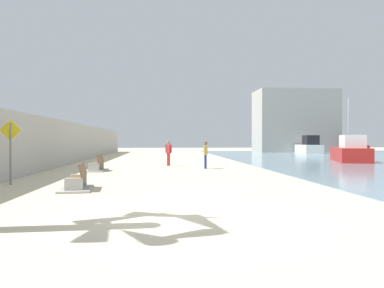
{
  "coord_description": "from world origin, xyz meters",
  "views": [
    {
      "loc": [
        -0.4,
        -8.87,
        1.81
      ],
      "look_at": [
        1.36,
        11.61,
        1.59
      ],
      "focal_mm": 34.42,
      "sensor_mm": 36.0,
      "label": 1
    }
  ],
  "objects": [
    {
      "name": "ground_plane",
      "position": [
        0.0,
        18.0,
        0.0
      ],
      "size": [
        120.0,
        120.0,
        0.0
      ],
      "primitive_type": "plane",
      "color": "beige"
    },
    {
      "name": "seawall",
      "position": [
        -7.5,
        18.0,
        1.58
      ],
      "size": [
        0.8,
        64.0,
        3.17
      ],
      "primitive_type": "cube",
      "color": "#ADAAA3",
      "rests_on": "ground"
    },
    {
      "name": "bench_near",
      "position": [
        -3.43,
        4.8,
        0.23
      ],
      "size": [
        1.31,
        2.2,
        0.98
      ],
      "color": "#ADAAA3",
      "rests_on": "ground"
    },
    {
      "name": "bench_far",
      "position": [
        -4.13,
        13.03,
        0.23
      ],
      "size": [
        1.17,
        2.14,
        0.98
      ],
      "color": "#ADAAA3",
      "rests_on": "ground"
    },
    {
      "name": "person_walking",
      "position": [
        0.16,
        17.05,
        1.04
      ],
      "size": [
        0.45,
        0.34,
        1.77
      ],
      "color": "#B22D33",
      "rests_on": "ground"
    },
    {
      "name": "person_standing",
      "position": [
        2.44,
        14.23,
        1.02
      ],
      "size": [
        0.3,
        0.49,
        1.74
      ],
      "color": "navy",
      "rests_on": "ground"
    },
    {
      "name": "boat_mid_bay",
      "position": [
        15.3,
        20.34,
        0.85
      ],
      "size": [
        3.96,
        6.39,
        2.19
      ],
      "color": "red",
      "rests_on": "water_bay"
    },
    {
      "name": "boat_distant",
      "position": [
        27.06,
        42.23,
        0.9
      ],
      "size": [
        2.62,
        6.43,
        8.0
      ],
      "color": "red",
      "rests_on": "water_bay"
    },
    {
      "name": "boat_outer",
      "position": [
        19.87,
        39.81,
        0.92
      ],
      "size": [
        2.77,
        5.53,
        2.43
      ],
      "color": "white",
      "rests_on": "water_bay"
    },
    {
      "name": "pedestrian_sign",
      "position": [
        -6.44,
        6.53,
        1.64
      ],
      "size": [
        0.85,
        0.08,
        2.64
      ],
      "color": "slate",
      "rests_on": "ground"
    },
    {
      "name": "harbor_building",
      "position": [
        20.19,
        46.0,
        4.7
      ],
      "size": [
        12.0,
        6.0,
        9.4
      ],
      "primitive_type": "cube",
      "color": "#ADAAA3",
      "rests_on": "ground"
    }
  ]
}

